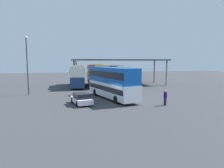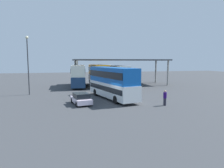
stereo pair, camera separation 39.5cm
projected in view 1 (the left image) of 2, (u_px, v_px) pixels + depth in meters
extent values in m
plane|color=#393C40|center=(122.00, 104.00, 23.61)|extent=(140.00, 140.00, 0.00)
cube|color=silver|center=(112.00, 89.00, 26.84)|extent=(4.69, 10.66, 1.87)
cube|color=#0F50A8|center=(112.00, 75.00, 26.62)|extent=(4.58, 10.44, 2.02)
cube|color=black|center=(112.00, 88.00, 26.82)|extent=(4.64, 10.26, 0.63)
cube|color=black|center=(112.00, 74.00, 26.61)|extent=(4.64, 10.26, 0.81)
cube|color=black|center=(97.00, 83.00, 31.33)|extent=(2.05, 0.56, 1.12)
cube|color=orange|center=(97.00, 78.00, 31.23)|extent=(1.69, 0.46, 0.36)
cylinder|color=black|center=(95.00, 92.00, 29.26)|extent=(0.50, 1.04, 1.00)
cylinder|color=black|center=(109.00, 91.00, 30.27)|extent=(0.50, 1.04, 1.00)
cylinder|color=black|center=(116.00, 100.00, 23.59)|extent=(0.50, 1.04, 1.00)
cylinder|color=black|center=(132.00, 98.00, 24.61)|extent=(0.50, 1.04, 1.00)
cube|color=silver|center=(81.00, 100.00, 23.40)|extent=(2.39, 4.06, 0.55)
cube|color=black|center=(82.00, 96.00, 23.16)|extent=(1.94, 2.35, 0.58)
cylinder|color=black|center=(72.00, 100.00, 24.15)|extent=(0.31, 0.63, 0.60)
cylinder|color=black|center=(85.00, 99.00, 24.81)|extent=(0.31, 0.63, 0.60)
cylinder|color=black|center=(77.00, 104.00, 22.03)|extent=(0.31, 0.63, 0.60)
cylinder|color=black|center=(91.00, 103.00, 22.69)|extent=(0.31, 0.63, 0.60)
cube|color=navy|center=(77.00, 80.00, 39.72)|extent=(3.43, 11.13, 1.88)
cube|color=white|center=(77.00, 70.00, 39.50)|extent=(3.33, 10.91, 2.04)
cube|color=black|center=(77.00, 79.00, 39.69)|extent=(3.43, 10.70, 0.64)
cube|color=black|center=(77.00, 70.00, 39.48)|extent=(3.43, 10.70, 0.82)
cube|color=black|center=(77.00, 77.00, 45.00)|extent=(2.14, 0.28, 1.13)
cube|color=orange|center=(77.00, 73.00, 44.89)|extent=(1.76, 0.23, 0.36)
cylinder|color=black|center=(72.00, 82.00, 42.94)|extent=(0.36, 1.02, 1.00)
cylinder|color=black|center=(83.00, 82.00, 43.33)|extent=(0.36, 1.02, 1.00)
cylinder|color=black|center=(71.00, 86.00, 36.29)|extent=(0.36, 1.02, 1.00)
cylinder|color=black|center=(84.00, 86.00, 36.68)|extent=(0.36, 1.02, 1.00)
cube|color=white|center=(97.00, 80.00, 40.52)|extent=(2.75, 10.63, 1.92)
cube|color=orange|center=(97.00, 70.00, 40.30)|extent=(2.67, 10.42, 2.08)
cube|color=black|center=(97.00, 79.00, 40.50)|extent=(2.77, 10.21, 0.65)
cube|color=black|center=(97.00, 69.00, 40.28)|extent=(2.77, 10.21, 0.83)
cube|color=black|center=(93.00, 76.00, 45.49)|extent=(2.12, 0.15, 1.15)
cube|color=orange|center=(93.00, 72.00, 45.38)|extent=(1.74, 0.12, 0.36)
cylinder|color=black|center=(89.00, 82.00, 43.43)|extent=(0.30, 1.01, 1.00)
cylinder|color=black|center=(99.00, 82.00, 44.05)|extent=(0.30, 1.01, 1.00)
cylinder|color=black|center=(95.00, 86.00, 37.17)|extent=(0.30, 1.01, 1.00)
cylinder|color=black|center=(107.00, 85.00, 37.79)|extent=(0.30, 1.01, 1.00)
cube|color=navy|center=(114.00, 79.00, 42.30)|extent=(3.64, 10.79, 1.83)
cube|color=white|center=(114.00, 70.00, 42.08)|extent=(3.55, 10.57, 1.98)
cube|color=black|center=(114.00, 78.00, 42.27)|extent=(3.63, 10.38, 0.62)
cube|color=black|center=(114.00, 70.00, 42.07)|extent=(3.63, 10.38, 0.79)
cube|color=black|center=(106.00, 76.00, 47.12)|extent=(2.08, 0.34, 1.10)
cube|color=orange|center=(106.00, 72.00, 47.02)|extent=(1.71, 0.28, 0.36)
cylinder|color=black|center=(104.00, 81.00, 45.03)|extent=(0.39, 1.03, 1.00)
cylinder|color=black|center=(113.00, 81.00, 45.82)|extent=(0.39, 1.03, 1.00)
cylinder|color=black|center=(115.00, 85.00, 38.95)|extent=(0.39, 1.03, 1.00)
cylinder|color=black|center=(126.00, 84.00, 39.75)|extent=(0.39, 1.03, 1.00)
cube|color=#33353A|center=(120.00, 60.00, 41.80)|extent=(19.99, 6.83, 0.25)
cylinder|color=#9E9B93|center=(154.00, 72.00, 47.18)|extent=(0.36, 0.36, 5.20)
cylinder|color=#9E9B93|center=(167.00, 73.00, 41.78)|extent=(0.36, 0.36, 5.20)
cylinder|color=#9E9B93|center=(74.00, 73.00, 42.44)|extent=(0.36, 0.36, 5.20)
cylinder|color=#9E9B93|center=(76.00, 74.00, 37.04)|extent=(0.36, 0.36, 5.20)
cylinder|color=#33353A|center=(27.00, 67.00, 29.52)|extent=(0.16, 0.16, 8.39)
sphere|color=beige|center=(26.00, 37.00, 29.03)|extent=(0.44, 0.44, 0.44)
cylinder|color=#262633|center=(165.00, 102.00, 22.81)|extent=(0.32, 0.32, 0.86)
cylinder|color=#270D5F|center=(165.00, 95.00, 22.72)|extent=(0.38, 0.38, 0.68)
sphere|color=tan|center=(165.00, 91.00, 22.67)|extent=(0.24, 0.24, 0.24)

